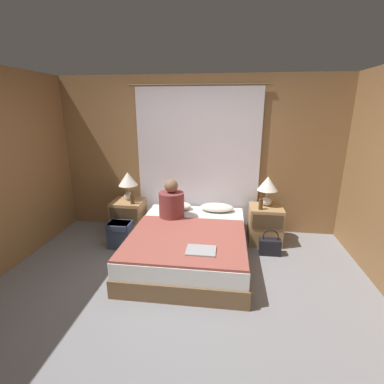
{
  "coord_description": "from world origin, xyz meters",
  "views": [
    {
      "loc": [
        0.48,
        -2.59,
        2.02
      ],
      "look_at": [
        0.0,
        1.11,
        0.88
      ],
      "focal_mm": 26.0,
      "sensor_mm": 36.0,
      "label": 1
    }
  ],
  "objects_px": {
    "nightstand_left": "(129,217)",
    "laptop_on_bed": "(201,250)",
    "lamp_right": "(268,186)",
    "beer_bottle_on_right_stand": "(261,204)",
    "lamp_left": "(128,181)",
    "pillow_left": "(175,206)",
    "backpack_on_floor": "(120,233)",
    "bed": "(189,245)",
    "handbag_on_floor": "(270,246)",
    "nightstand_right": "(265,224)",
    "beer_bottle_on_left_stand": "(132,198)",
    "pillow_right": "(217,207)",
    "person_left_in_bed": "(172,203)"
  },
  "relations": [
    {
      "from": "nightstand_left",
      "to": "laptop_on_bed",
      "type": "distance_m",
      "value": 1.82
    },
    {
      "from": "lamp_right",
      "to": "laptop_on_bed",
      "type": "distance_m",
      "value": 1.64
    },
    {
      "from": "beer_bottle_on_right_stand",
      "to": "laptop_on_bed",
      "type": "height_order",
      "value": "beer_bottle_on_right_stand"
    },
    {
      "from": "lamp_left",
      "to": "pillow_left",
      "type": "bearing_deg",
      "value": 4.04
    },
    {
      "from": "lamp_right",
      "to": "backpack_on_floor",
      "type": "bearing_deg",
      "value": -166.56
    },
    {
      "from": "bed",
      "to": "handbag_on_floor",
      "type": "height_order",
      "value": "bed"
    },
    {
      "from": "pillow_left",
      "to": "beer_bottle_on_right_stand",
      "type": "height_order",
      "value": "beer_bottle_on_right_stand"
    },
    {
      "from": "nightstand_left",
      "to": "lamp_right",
      "type": "bearing_deg",
      "value": 1.77
    },
    {
      "from": "bed",
      "to": "pillow_left",
      "type": "relative_size",
      "value": 3.69
    },
    {
      "from": "nightstand_right",
      "to": "nightstand_left",
      "type": "bearing_deg",
      "value": 180.0
    },
    {
      "from": "lamp_right",
      "to": "lamp_left",
      "type": "bearing_deg",
      "value": 180.0
    },
    {
      "from": "nightstand_left",
      "to": "beer_bottle_on_left_stand",
      "type": "relative_size",
      "value": 2.61
    },
    {
      "from": "beer_bottle_on_right_stand",
      "to": "beer_bottle_on_left_stand",
      "type": "bearing_deg",
      "value": -180.0
    },
    {
      "from": "nightstand_left",
      "to": "lamp_right",
      "type": "height_order",
      "value": "lamp_right"
    },
    {
      "from": "nightstand_left",
      "to": "nightstand_right",
      "type": "distance_m",
      "value": 2.18
    },
    {
      "from": "lamp_left",
      "to": "pillow_right",
      "type": "bearing_deg",
      "value": 2.13
    },
    {
      "from": "beer_bottle_on_right_stand",
      "to": "backpack_on_floor",
      "type": "bearing_deg",
      "value": -170.99
    },
    {
      "from": "lamp_left",
      "to": "lamp_right",
      "type": "xyz_separation_m",
      "value": [
        2.18,
        0.0,
        0.0
      ]
    },
    {
      "from": "bed",
      "to": "pillow_right",
      "type": "distance_m",
      "value": 0.89
    },
    {
      "from": "bed",
      "to": "pillow_left",
      "type": "height_order",
      "value": "pillow_left"
    },
    {
      "from": "nightstand_left",
      "to": "pillow_right",
      "type": "height_order",
      "value": "nightstand_left"
    },
    {
      "from": "laptop_on_bed",
      "to": "handbag_on_floor",
      "type": "bearing_deg",
      "value": 43.96
    },
    {
      "from": "beer_bottle_on_left_stand",
      "to": "backpack_on_floor",
      "type": "distance_m",
      "value": 0.56
    },
    {
      "from": "beer_bottle_on_left_stand",
      "to": "handbag_on_floor",
      "type": "bearing_deg",
      "value": -7.24
    },
    {
      "from": "laptop_on_bed",
      "to": "handbag_on_floor",
      "type": "height_order",
      "value": "laptop_on_bed"
    },
    {
      "from": "bed",
      "to": "beer_bottle_on_right_stand",
      "type": "xyz_separation_m",
      "value": [
        0.99,
        0.53,
        0.45
      ]
    },
    {
      "from": "pillow_right",
      "to": "beer_bottle_on_left_stand",
      "type": "bearing_deg",
      "value": -169.45
    },
    {
      "from": "bed",
      "to": "pillow_left",
      "type": "distance_m",
      "value": 0.89
    },
    {
      "from": "backpack_on_floor",
      "to": "nightstand_left",
      "type": "bearing_deg",
      "value": 92.58
    },
    {
      "from": "laptop_on_bed",
      "to": "pillow_left",
      "type": "bearing_deg",
      "value": 111.97
    },
    {
      "from": "laptop_on_bed",
      "to": "pillow_right",
      "type": "bearing_deg",
      "value": 85.11
    },
    {
      "from": "nightstand_right",
      "to": "beer_bottle_on_right_stand",
      "type": "height_order",
      "value": "beer_bottle_on_right_stand"
    },
    {
      "from": "bed",
      "to": "lamp_left",
      "type": "bearing_deg",
      "value": 146.45
    },
    {
      "from": "nightstand_left",
      "to": "handbag_on_floor",
      "type": "xyz_separation_m",
      "value": [
        2.21,
        -0.39,
        -0.16
      ]
    },
    {
      "from": "bed",
      "to": "pillow_right",
      "type": "xyz_separation_m",
      "value": [
        0.34,
        0.77,
        0.28
      ]
    },
    {
      "from": "nightstand_right",
      "to": "backpack_on_floor",
      "type": "bearing_deg",
      "value": -168.26
    },
    {
      "from": "handbag_on_floor",
      "to": "person_left_in_bed",
      "type": "bearing_deg",
      "value": 174.66
    },
    {
      "from": "beer_bottle_on_right_stand",
      "to": "bed",
      "type": "bearing_deg",
      "value": -151.63
    },
    {
      "from": "lamp_right",
      "to": "person_left_in_bed",
      "type": "relative_size",
      "value": 0.76
    },
    {
      "from": "laptop_on_bed",
      "to": "person_left_in_bed",
      "type": "bearing_deg",
      "value": 118.17
    },
    {
      "from": "laptop_on_bed",
      "to": "backpack_on_floor",
      "type": "bearing_deg",
      "value": 147.83
    },
    {
      "from": "beer_bottle_on_right_stand",
      "to": "laptop_on_bed",
      "type": "distance_m",
      "value": 1.38
    },
    {
      "from": "lamp_left",
      "to": "beer_bottle_on_left_stand",
      "type": "bearing_deg",
      "value": -57.21
    },
    {
      "from": "lamp_right",
      "to": "pillow_left",
      "type": "distance_m",
      "value": 1.48
    },
    {
      "from": "nightstand_left",
      "to": "handbag_on_floor",
      "type": "bearing_deg",
      "value": -9.95
    },
    {
      "from": "bed",
      "to": "backpack_on_floor",
      "type": "bearing_deg",
      "value": 169.07
    },
    {
      "from": "pillow_left",
      "to": "pillow_right",
      "type": "xyz_separation_m",
      "value": [
        0.67,
        0.0,
        0.0
      ]
    },
    {
      "from": "beer_bottle_on_left_stand",
      "to": "beer_bottle_on_right_stand",
      "type": "height_order",
      "value": "beer_bottle_on_left_stand"
    },
    {
      "from": "lamp_right",
      "to": "person_left_in_bed",
      "type": "distance_m",
      "value": 1.46
    },
    {
      "from": "nightstand_left",
      "to": "beer_bottle_on_right_stand",
      "type": "distance_m",
      "value": 2.11
    }
  ]
}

